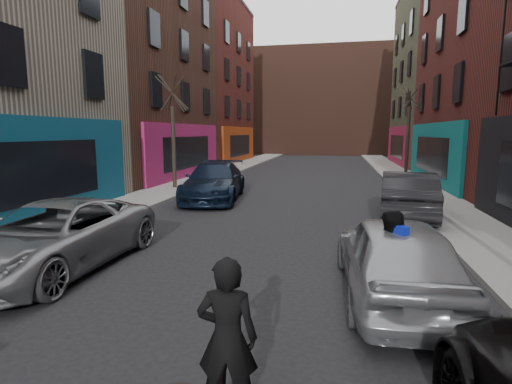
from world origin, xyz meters
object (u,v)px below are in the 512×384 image
at_px(parked_left_far, 54,236).
at_px(skateboarder, 227,339).
at_px(pedestrian, 388,263).
at_px(parked_left_end, 214,181).
at_px(parked_right_end, 408,195).
at_px(parked_right_far, 395,256).
at_px(tree_left_far, 173,124).
at_px(tree_right_far, 408,123).

height_order(parked_left_far, skateboarder, skateboarder).
distance_m(skateboarder, pedestrian, 3.49).
bearing_deg(skateboarder, parked_left_end, -77.45).
relative_size(parked_left_end, pedestrian, 3.24).
height_order(parked_right_end, skateboarder, skateboarder).
distance_m(parked_right_far, skateboarder, 4.23).
height_order(parked_left_far, parked_right_far, parked_right_far).
relative_size(parked_right_end, skateboarder, 2.93).
bearing_deg(tree_left_far, parked_right_far, -52.37).
distance_m(parked_right_far, parked_right_end, 7.43).
bearing_deg(tree_right_far, parked_right_far, -99.36).
relative_size(tree_right_far, parked_right_end, 1.38).
height_order(parked_left_end, pedestrian, pedestrian).
xyz_separation_m(parked_right_far, skateboarder, (-2.08, -3.68, 0.17)).
bearing_deg(parked_right_end, tree_left_far, -17.81).
bearing_deg(skateboarder, tree_left_far, -70.75).
distance_m(tree_right_far, parked_left_end, 13.04).
bearing_deg(parked_left_far, tree_left_far, 101.24).
distance_m(tree_left_far, parked_right_far, 15.61).
bearing_deg(parked_right_end, parked_left_far, 46.95).
relative_size(parked_left_end, parked_right_end, 1.14).
height_order(parked_right_end, pedestrian, pedestrian).
bearing_deg(parked_right_end, skateboarder, 79.11).
xyz_separation_m(parked_left_far, parked_right_far, (7.07, -0.12, 0.03)).
bearing_deg(pedestrian, parked_right_end, -140.82).
height_order(parked_left_end, parked_right_far, parked_left_end).
bearing_deg(parked_right_far, parked_left_end, -59.18).
bearing_deg(parked_left_end, parked_right_end, -23.62).
bearing_deg(parked_left_far, skateboarder, -36.97).
relative_size(tree_right_far, parked_right_far, 1.49).
height_order(tree_right_far, parked_right_far, tree_right_far).
relative_size(tree_right_far, pedestrian, 3.90).
height_order(parked_right_far, parked_right_end, parked_right_end).
bearing_deg(pedestrian, parked_right_far, -144.70).
height_order(tree_left_far, parked_right_end, tree_left_far).
relative_size(tree_left_far, parked_left_far, 1.22).
xyz_separation_m(tree_right_far, parked_left_far, (-10.07, -18.07, -2.79)).
distance_m(tree_right_far, skateboarder, 22.60).
bearing_deg(tree_left_far, tree_right_far, 25.82).
distance_m(tree_left_far, skateboarder, 17.65).
bearing_deg(parked_left_end, skateboarder, -79.27).
height_order(parked_left_end, skateboarder, skateboarder).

